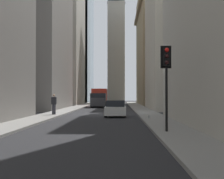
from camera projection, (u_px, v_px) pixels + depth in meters
name	position (u px, v px, depth m)	size (l,w,h in m)	color
ground_plane	(101.00, 115.00, 28.18)	(135.00, 135.00, 0.00)	#262628
sidewalk_right	(55.00, 114.00, 28.30)	(90.00, 2.20, 0.14)	gray
sidewalk_left	(148.00, 114.00, 28.06)	(90.00, 2.20, 0.14)	gray
building_left_far	(165.00, 48.00, 57.44)	(19.50, 10.50, 21.92)	#9E8966
building_left_midfar	(188.00, 21.00, 38.16)	(12.52, 10.50, 22.93)	beige
building_right_far	(58.00, 41.00, 58.75)	(17.23, 10.00, 25.29)	#B7B2A5
church_spire	(116.00, 26.00, 71.62)	(4.52, 4.52, 35.65)	#B7B2A5
delivery_truck	(99.00, 98.00, 45.82)	(6.46, 2.25, 2.84)	red
sedan_white	(115.00, 109.00, 25.93)	(4.30, 1.78, 1.42)	silver
traffic_light_foreground	(166.00, 68.00, 14.15)	(0.43, 0.52, 4.14)	black
pedestrian	(54.00, 103.00, 26.34)	(0.26, 0.44, 1.81)	#33333D
discarded_bottle	(149.00, 117.00, 21.81)	(0.07, 0.07, 0.27)	#999EA3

